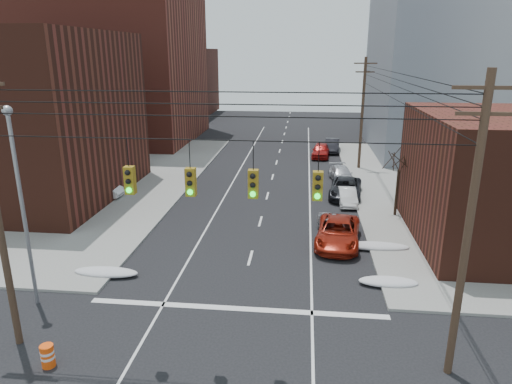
% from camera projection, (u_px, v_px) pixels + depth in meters
% --- Properties ---
extents(building_brick_tall, '(24.00, 20.00, 30.00)m').
position_uv_depth(building_brick_tall, '(98.00, 23.00, 58.68)').
color(building_brick_tall, maroon).
rests_on(building_brick_tall, ground).
extents(building_brick_far, '(22.00, 18.00, 12.00)m').
position_uv_depth(building_brick_far, '(153.00, 82.00, 86.24)').
color(building_brick_far, '#492015').
rests_on(building_brick_far, ground).
extents(building_office, '(22.00, 20.00, 25.00)m').
position_uv_depth(building_office, '(479.00, 42.00, 50.95)').
color(building_office, gray).
rests_on(building_office, ground).
extents(building_glass, '(20.00, 18.00, 22.00)m').
position_uv_depth(building_glass, '(434.00, 55.00, 75.89)').
color(building_glass, gray).
rests_on(building_glass, ground).
extents(utility_pole_right, '(2.20, 0.28, 11.00)m').
position_uv_depth(utility_pole_right, '(469.00, 228.00, 15.34)').
color(utility_pole_right, '#473323').
rests_on(utility_pole_right, ground).
extents(utility_pole_far, '(2.20, 0.28, 11.00)m').
position_uv_depth(utility_pole_far, '(362.00, 112.00, 44.79)').
color(utility_pole_far, '#473323').
rests_on(utility_pole_far, ground).
extents(traffic_signals, '(17.00, 0.42, 2.02)m').
position_uv_depth(traffic_signals, '(221.00, 181.00, 15.76)').
color(traffic_signals, black).
rests_on(traffic_signals, ground).
extents(street_light, '(0.44, 0.44, 9.32)m').
position_uv_depth(street_light, '(20.00, 192.00, 20.09)').
color(street_light, gray).
rests_on(street_light, ground).
extents(bare_tree, '(2.09, 2.20, 4.93)m').
position_uv_depth(bare_tree, '(397.00, 186.00, 32.40)').
color(bare_tree, black).
rests_on(bare_tree, ground).
extents(snow_nw, '(3.50, 1.08, 0.42)m').
position_uv_depth(snow_nw, '(106.00, 272.00, 24.30)').
color(snow_nw, silver).
rests_on(snow_nw, ground).
extents(snow_ne, '(3.00, 1.08, 0.42)m').
position_uv_depth(snow_ne, '(388.00, 282.00, 23.27)').
color(snow_ne, silver).
rests_on(snow_ne, ground).
extents(snow_east_far, '(4.00, 1.08, 0.42)m').
position_uv_depth(snow_east_far, '(376.00, 246.00, 27.54)').
color(snow_east_far, silver).
rests_on(snow_east_far, ground).
extents(red_pickup, '(3.19, 5.81, 1.54)m').
position_uv_depth(red_pickup, '(338.00, 232.00, 28.15)').
color(red_pickup, maroon).
rests_on(red_pickup, ground).
extents(parked_car_a, '(1.94, 3.82, 1.25)m').
position_uv_depth(parked_car_a, '(331.00, 225.00, 29.73)').
color(parked_car_a, '#A5A4A9').
rests_on(parked_car_a, ground).
extents(parked_car_b, '(1.38, 3.77, 1.23)m').
position_uv_depth(parked_car_b, '(347.00, 197.00, 35.63)').
color(parked_car_b, silver).
rests_on(parked_car_b, ground).
extents(parked_car_c, '(3.14, 5.63, 1.49)m').
position_uv_depth(parked_car_c, '(345.00, 188.00, 37.41)').
color(parked_car_c, black).
rests_on(parked_car_c, ground).
extents(parked_car_d, '(2.40, 4.74, 1.32)m').
position_uv_depth(parked_car_d, '(341.00, 174.00, 41.96)').
color(parked_car_d, silver).
rests_on(parked_car_d, ground).
extents(parked_car_e, '(2.28, 4.79, 1.58)m').
position_uv_depth(parked_car_e, '(321.00, 150.00, 51.41)').
color(parked_car_e, '#99100D').
rests_on(parked_car_e, ground).
extents(parked_car_f, '(1.97, 4.78, 1.54)m').
position_uv_depth(parked_car_f, '(332.00, 146.00, 54.22)').
color(parked_car_f, black).
rests_on(parked_car_f, ground).
extents(lot_car_a, '(4.21, 1.79, 1.35)m').
position_uv_depth(lot_car_a, '(98.00, 189.00, 36.92)').
color(lot_car_a, silver).
rests_on(lot_car_a, sidewalk_nw).
extents(lot_car_b, '(5.95, 3.98, 1.52)m').
position_uv_depth(lot_car_b, '(93.00, 180.00, 39.20)').
color(lot_car_b, '#B4B5B9').
rests_on(lot_car_b, sidewalk_nw).
extents(lot_car_c, '(5.74, 4.14, 1.54)m').
position_uv_depth(lot_car_c, '(51.00, 186.00, 37.30)').
color(lot_car_c, black).
rests_on(lot_car_c, sidewalk_nw).
extents(lot_car_d, '(4.51, 2.82, 1.43)m').
position_uv_depth(lot_car_d, '(63.00, 176.00, 40.42)').
color(lot_car_d, '#B6B6BB').
rests_on(lot_car_d, sidewalk_nw).
extents(construction_barrel, '(0.56, 0.56, 0.90)m').
position_uv_depth(construction_barrel, '(48.00, 356.00, 17.22)').
color(construction_barrel, '#FF4F0D').
rests_on(construction_barrel, ground).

